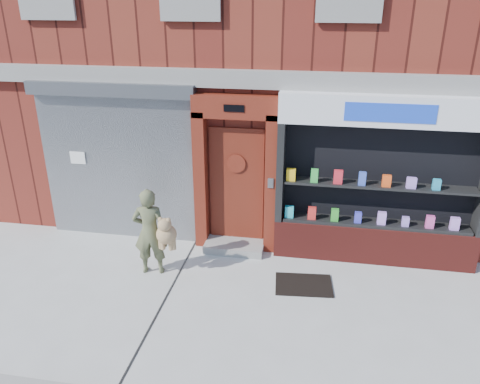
# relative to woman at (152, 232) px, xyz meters

# --- Properties ---
(ground) EXTENTS (80.00, 80.00, 0.00)m
(ground) POSITION_rel_woman_xyz_m (1.97, -0.72, -0.78)
(ground) COLOR #9E9E99
(ground) RESTS_ON ground
(building) EXTENTS (12.00, 8.16, 8.00)m
(building) POSITION_rel_woman_xyz_m (1.97, 5.28, 3.22)
(building) COLOR maroon
(building) RESTS_ON ground
(shutter_bay) EXTENTS (3.10, 0.30, 3.04)m
(shutter_bay) POSITION_rel_woman_xyz_m (-1.03, 1.21, 0.94)
(shutter_bay) COLOR gray
(shutter_bay) RESTS_ON ground
(red_door_bay) EXTENTS (1.52, 0.58, 2.90)m
(red_door_bay) POSITION_rel_woman_xyz_m (1.22, 1.14, 0.67)
(red_door_bay) COLOR #5E1B10
(red_door_bay) RESTS_ON ground
(pharmacy_bay) EXTENTS (3.50, 0.41, 3.00)m
(pharmacy_bay) POSITION_rel_woman_xyz_m (3.71, 1.10, 0.59)
(pharmacy_bay) COLOR maroon
(pharmacy_bay) RESTS_ON ground
(woman) EXTENTS (0.80, 0.49, 1.55)m
(woman) POSITION_rel_woman_xyz_m (0.00, 0.00, 0.00)
(woman) COLOR #54593A
(woman) RESTS_ON ground
(doormat) EXTENTS (0.99, 0.73, 0.02)m
(doormat) POSITION_rel_woman_xyz_m (2.56, 0.03, -0.77)
(doormat) COLOR black
(doormat) RESTS_ON ground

